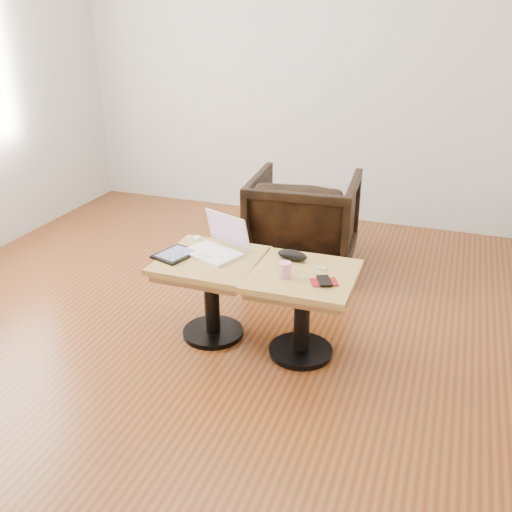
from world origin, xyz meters
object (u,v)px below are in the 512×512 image
(side_table_right, at_px, (303,294))
(armchair, at_px, (304,220))
(striped_cup, at_px, (285,270))
(side_table_left, at_px, (211,278))
(laptop, at_px, (217,245))

(side_table_right, xyz_separation_m, armchair, (-0.30, 1.12, -0.03))
(striped_cup, relative_size, armchair, 0.11)
(side_table_left, height_order, armchair, armchair)
(side_table_right, xyz_separation_m, laptop, (-0.51, 0.09, 0.16))
(striped_cup, distance_m, armchair, 1.23)
(laptop, height_order, striped_cup, laptop)
(side_table_right, bearing_deg, striped_cup, -135.46)
(side_table_right, distance_m, striped_cup, 0.19)
(armchair, bearing_deg, side_table_right, 100.36)
(side_table_right, relative_size, armchair, 0.73)
(side_table_left, bearing_deg, laptop, 85.02)
(side_table_right, height_order, laptop, laptop)
(side_table_right, height_order, armchair, armchair)
(laptop, height_order, armchair, laptop)
(side_table_right, xyz_separation_m, striped_cup, (-0.08, -0.08, 0.16))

